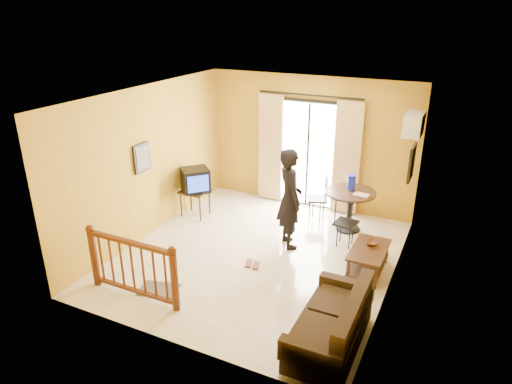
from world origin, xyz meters
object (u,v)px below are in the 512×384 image
at_px(sofa, 334,326).
at_px(dining_table, 350,199).
at_px(standing_person, 290,199).
at_px(coffee_table, 368,256).
at_px(television, 195,180).

bearing_deg(sofa, dining_table, 101.60).
bearing_deg(standing_person, coffee_table, -141.37).
xyz_separation_m(television, standing_person, (2.20, -0.34, 0.12)).
xyz_separation_m(dining_table, sofa, (0.70, -3.33, -0.34)).
height_order(television, sofa, television).
bearing_deg(television, coffee_table, -56.00).
height_order(coffee_table, standing_person, standing_person).
distance_m(television, sofa, 4.56).
xyz_separation_m(coffee_table, sofa, (0.00, -1.95, 0.00)).
bearing_deg(coffee_table, standing_person, 168.83).
relative_size(dining_table, standing_person, 0.53).
height_order(television, coffee_table, television).
relative_size(dining_table, coffee_table, 0.99).
height_order(dining_table, coffee_table, dining_table).
xyz_separation_m(dining_table, coffee_table, (0.70, -1.38, -0.35)).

